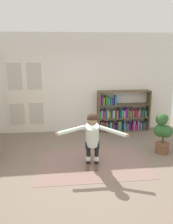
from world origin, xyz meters
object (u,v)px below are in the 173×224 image
object	(u,v)px
bookshelf	(122,115)
potted_plant	(163,132)
person_skier	(92,135)
skis_pair	(92,162)

from	to	relation	value
bookshelf	potted_plant	distance (m)	1.77
bookshelf	person_skier	size ratio (longest dim) A/B	1.09
bookshelf	skis_pair	world-z (taller)	bookshelf
bookshelf	potted_plant	xyz separation A→B (m)	(0.56, -1.68, 0.02)
bookshelf	potted_plant	world-z (taller)	bookshelf
bookshelf	potted_plant	size ratio (longest dim) A/B	1.66
person_skier	bookshelf	bearing A→B (deg)	61.08
potted_plant	person_skier	size ratio (longest dim) A/B	0.66
skis_pair	potted_plant	bearing A→B (deg)	11.67
potted_plant	skis_pair	size ratio (longest dim) A/B	1.22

